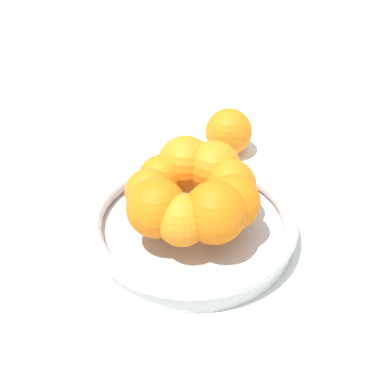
{
  "coord_description": "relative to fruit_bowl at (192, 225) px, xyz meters",
  "views": [
    {
      "loc": [
        -0.13,
        0.56,
        0.51
      ],
      "look_at": [
        0.0,
        0.0,
        0.08
      ],
      "focal_mm": 50.0,
      "sensor_mm": 36.0,
      "label": 1
    }
  ],
  "objects": [
    {
      "name": "orange_pile",
      "position": [
        -0.0,
        -0.0,
        0.06
      ],
      "size": [
        0.19,
        0.19,
        0.08
      ],
      "color": "orange",
      "rests_on": "fruit_bowl"
    },
    {
      "name": "fruit_bowl",
      "position": [
        0.0,
        0.0,
        0.0
      ],
      "size": [
        0.3,
        0.3,
        0.04
      ],
      "color": "silver",
      "rests_on": "ground_plane"
    },
    {
      "name": "ground_plane",
      "position": [
        0.0,
        0.0,
        -0.02
      ],
      "size": [
        4.0,
        4.0,
        0.0
      ],
      "primitive_type": "plane",
      "color": "silver"
    },
    {
      "name": "stray_orange",
      "position": [
        -0.01,
        -0.24,
        0.02
      ],
      "size": [
        0.08,
        0.08,
        0.08
      ],
      "primitive_type": "sphere",
      "color": "orange",
      "rests_on": "ground_plane"
    },
    {
      "name": "drinking_glass",
      "position": [
        -0.23,
        0.23,
        0.04
      ],
      "size": [
        0.08,
        0.08,
        0.12
      ],
      "primitive_type": "cylinder",
      "color": "silver",
      "rests_on": "ground_plane"
    }
  ]
}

